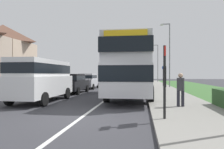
# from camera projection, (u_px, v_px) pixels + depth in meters

# --- Properties ---
(ground_plane) EXTENTS (120.00, 120.00, 0.00)m
(ground_plane) POSITION_uv_depth(u_px,v_px,m) (81.00, 118.00, 7.66)
(ground_plane) COLOR #38383D
(lane_marking_centre) EXTENTS (0.14, 60.00, 0.01)m
(lane_marking_centre) POSITION_uv_depth(u_px,v_px,m) (112.00, 95.00, 15.58)
(lane_marking_centre) COLOR silver
(lane_marking_centre) RESTS_ON ground_plane
(pavement_near_side) EXTENTS (3.20, 68.00, 0.12)m
(pavement_near_side) POSITION_uv_depth(u_px,v_px,m) (173.00, 99.00, 13.00)
(pavement_near_side) COLOR gray
(pavement_near_side) RESTS_ON ground_plane
(double_decker_bus) EXTENTS (2.80, 10.37, 3.70)m
(double_decker_bus) POSITION_uv_depth(u_px,v_px,m) (131.00, 67.00, 14.39)
(double_decker_bus) COLOR #BCBCC1
(double_decker_bus) RESTS_ON ground_plane
(parked_van_white) EXTENTS (2.11, 5.20, 2.44)m
(parked_van_white) POSITION_uv_depth(u_px,v_px,m) (42.00, 77.00, 12.04)
(parked_van_white) COLOR silver
(parked_van_white) RESTS_ON ground_plane
(parked_car_black) EXTENTS (1.90, 4.34, 1.63)m
(parked_car_black) POSITION_uv_depth(u_px,v_px,m) (73.00, 83.00, 17.32)
(parked_car_black) COLOR black
(parked_car_black) RESTS_ON ground_plane
(parked_car_silver) EXTENTS (1.87, 4.16, 1.66)m
(parked_car_silver) POSITION_uv_depth(u_px,v_px,m) (88.00, 80.00, 22.63)
(parked_car_silver) COLOR #B7B7BC
(parked_car_silver) RESTS_ON ground_plane
(pedestrian_at_stop) EXTENTS (0.34, 0.34, 1.67)m
(pedestrian_at_stop) POSITION_uv_depth(u_px,v_px,m) (181.00, 88.00, 9.52)
(pedestrian_at_stop) COLOR #23232D
(pedestrian_at_stop) RESTS_ON ground_plane
(bus_stop_sign) EXTENTS (0.09, 0.52, 2.60)m
(bus_stop_sign) POSITION_uv_depth(u_px,v_px,m) (165.00, 77.00, 6.93)
(bus_stop_sign) COLOR black
(bus_stop_sign) RESTS_ON ground_plane
(cycle_route_sign) EXTENTS (0.44, 0.08, 2.52)m
(cycle_route_sign) POSITION_uv_depth(u_px,v_px,m) (164.00, 76.00, 21.73)
(cycle_route_sign) COLOR slate
(cycle_route_sign) RESTS_ON ground_plane
(street_lamp_mid) EXTENTS (1.14, 0.20, 7.47)m
(street_lamp_mid) POSITION_uv_depth(u_px,v_px,m) (169.00, 51.00, 23.74)
(street_lamp_mid) COLOR slate
(street_lamp_mid) RESTS_ON ground_plane
(street_lamp_far) EXTENTS (1.14, 0.20, 7.15)m
(street_lamp_far) POSITION_uv_depth(u_px,v_px,m) (157.00, 61.00, 38.88)
(street_lamp_far) COLOR slate
(street_lamp_far) RESTS_ON ground_plane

